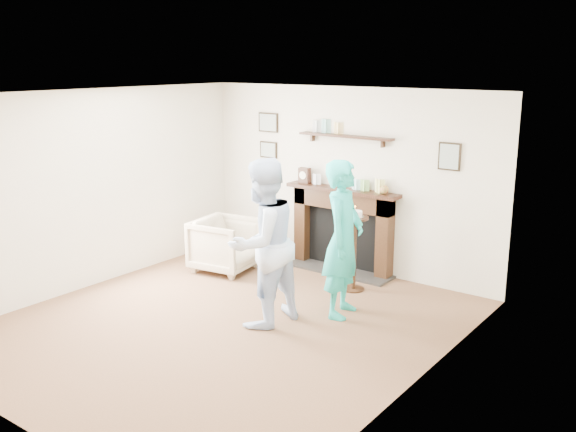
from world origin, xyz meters
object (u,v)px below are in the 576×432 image
object	(u,v)px
woman	(342,314)
pedestal_table	(354,239)
man	(263,323)
armchair	(226,270)

from	to	relation	value
woman	pedestal_table	distance (m)	1.06
man	pedestal_table	size ratio (longest dim) A/B	1.68
man	woman	distance (m)	0.93
woman	pedestal_table	bearing A→B (deg)	8.38
woman	armchair	bearing A→B (deg)	66.48
armchair	woman	distance (m)	2.15
woman	pedestal_table	xyz separation A→B (m)	(-0.30, 0.76, 0.67)
armchair	man	bearing A→B (deg)	-134.26
man	woman	world-z (taller)	man
man	pedestal_table	distance (m)	1.67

